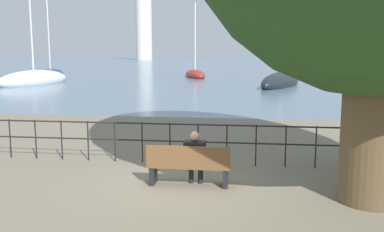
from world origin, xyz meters
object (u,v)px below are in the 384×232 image
Objects in this scene: sailboat_1 at (51,74)px; harbor_lighthouse at (144,17)px; sailboat_0 at (195,75)px; sailboat_3 at (34,80)px; sailboat_2 at (380,79)px; sailboat_5 at (281,82)px; park_bench at (189,166)px; seated_person_left at (195,155)px.

sailboat_1 is 0.44× the size of harbor_lighthouse.
sailboat_1 is (-15.94, 0.18, -0.02)m from sailboat_0.
sailboat_1 is 0.89× the size of sailboat_3.
sailboat_2 is 9.93m from sailboat_5.
sailboat_3 is 85.07m from harbor_lighthouse.
park_bench is at bearing -77.65° from sailboat_1.
sailboat_1 is (-20.26, 35.63, -0.39)m from seated_person_left.
sailboat_5 reaches higher than park_bench.
sailboat_3 reaches higher than sailboat_1.
sailboat_2 is at bearing -26.71° from sailboat_1.
sailboat_2 is at bearing 67.43° from seated_person_left.
sailboat_2 is 88.88m from harbor_lighthouse.
sailboat_3 is 0.50× the size of harbor_lighthouse.
sailboat_2 is at bearing -63.03° from harbor_lighthouse.
park_bench is 35.78m from sailboat_0.
harbor_lighthouse is at bearing 103.86° from sailboat_2.
seated_person_left is at bearing -77.44° from sailboat_1.
sailboat_5 reaches higher than seated_person_left.
harbor_lighthouse is at bearing 104.20° from seated_person_left.
sailboat_0 reaches higher than park_bench.
harbor_lighthouse is at bearing 88.24° from sailboat_0.
sailboat_0 is 0.71× the size of sailboat_1.
park_bench is 112.67m from harbor_lighthouse.
sailboat_3 is at bearing 123.35° from park_bench.
sailboat_2 reaches higher than sailboat_5.
sailboat_1 reaches higher than sailboat_0.
sailboat_1 is at bearing 119.41° from park_bench.
sailboat_1 is 74.25m from harbor_lighthouse.
sailboat_0 is 12.81m from sailboat_5.
sailboat_3 reaches higher than park_bench.
sailboat_3 is (-16.52, 25.10, -0.04)m from park_bench.
sailboat_1 is 11.21m from sailboat_3.
sailboat_0 reaches higher than seated_person_left.
harbor_lighthouse reaches higher than seated_person_left.
seated_person_left is at bearing 31.02° from park_bench.
harbor_lighthouse is (-27.48, 108.63, 11.06)m from seated_person_left.
harbor_lighthouse is (-7.22, 73.00, 11.45)m from sailboat_1.
sailboat_1 is 0.87× the size of sailboat_2.
sailboat_0 is 77.61m from harbor_lighthouse.
seated_person_left is 30.05m from sailboat_3.
sailboat_3 is at bearing 176.71° from sailboat_2.
sailboat_3 reaches higher than sailboat_0.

